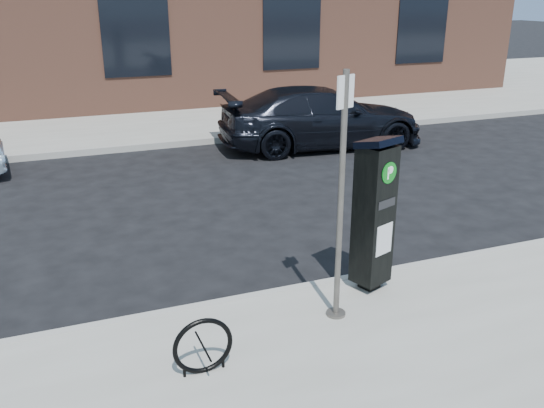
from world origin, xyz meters
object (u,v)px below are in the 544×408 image
parking_kiosk (374,213)px  car_dark (321,117)px  bike_rack (203,346)px  sign_pole (341,202)px

parking_kiosk → car_dark: (2.74, 7.13, -0.41)m
parking_kiosk → bike_rack: bearing=-179.1°
sign_pole → bike_rack: bearing=173.5°
car_dark → bike_rack: bearing=152.4°
parking_kiosk → car_dark: size_ratio=0.38×
bike_rack → sign_pole: bearing=14.4°
parking_kiosk → sign_pole: 0.91m
bike_rack → car_dark: car_dark is taller
car_dark → sign_pole: bearing=160.4°
bike_rack → car_dark: size_ratio=0.12×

